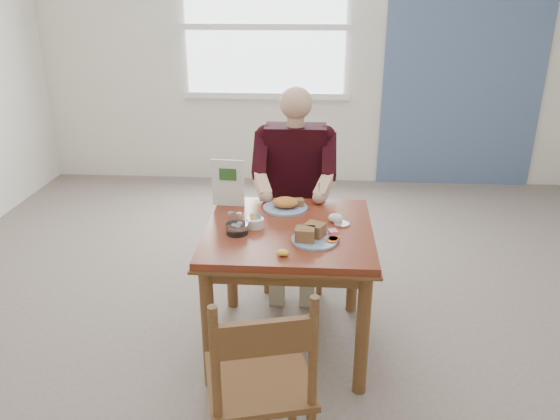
# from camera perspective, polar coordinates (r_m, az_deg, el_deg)

# --- Properties ---
(floor) EXTENTS (6.00, 6.00, 0.00)m
(floor) POSITION_cam_1_polar(r_m,az_deg,el_deg) (3.34, 0.88, -13.70)
(floor) COLOR #695D55
(floor) RESTS_ON ground
(wall_back) EXTENTS (5.50, 0.00, 5.50)m
(wall_back) POSITION_cam_1_polar(r_m,az_deg,el_deg) (5.73, 2.62, 16.57)
(wall_back) COLOR white
(wall_back) RESTS_ON ground
(accent_panel) EXTENTS (1.60, 0.02, 2.80)m
(accent_panel) POSITION_cam_1_polar(r_m,az_deg,el_deg) (5.90, 18.97, 15.62)
(accent_panel) COLOR #4D648F
(accent_panel) RESTS_ON ground
(lemon_wedge) EXTENTS (0.07, 0.05, 0.03)m
(lemon_wedge) POSITION_cam_1_polar(r_m,az_deg,el_deg) (2.65, 0.30, -4.48)
(lemon_wedge) COLOR yellow
(lemon_wedge) RESTS_ON table
(napkin) EXTENTS (0.09, 0.08, 0.05)m
(napkin) POSITION_cam_1_polar(r_m,az_deg,el_deg) (3.04, 5.82, -0.82)
(napkin) COLOR white
(napkin) RESTS_ON table
(metal_dish) EXTENTS (0.11, 0.11, 0.01)m
(metal_dish) POSITION_cam_1_polar(r_m,az_deg,el_deg) (3.02, 6.46, -1.47)
(metal_dish) COLOR silver
(metal_dish) RESTS_ON table
(window) EXTENTS (1.72, 0.04, 1.42)m
(window) POSITION_cam_1_polar(r_m,az_deg,el_deg) (5.71, -1.59, 18.58)
(window) COLOR white
(window) RESTS_ON wall_back
(table) EXTENTS (0.92, 0.92, 0.75)m
(table) POSITION_cam_1_polar(r_m,az_deg,el_deg) (3.01, 0.95, -3.81)
(table) COLOR maroon
(table) RESTS_ON ground
(chair_far) EXTENTS (0.42, 0.42, 0.95)m
(chair_far) POSITION_cam_1_polar(r_m,az_deg,el_deg) (3.80, 1.56, -0.72)
(chair_far) COLOR brown
(chair_far) RESTS_ON ground
(chair_near) EXTENTS (0.51, 0.51, 0.95)m
(chair_near) POSITION_cam_1_polar(r_m,az_deg,el_deg) (2.30, -2.04, -17.86)
(chair_near) COLOR brown
(chair_near) RESTS_ON ground
(diner) EXTENTS (0.53, 0.56, 1.39)m
(diner) POSITION_cam_1_polar(r_m,az_deg,el_deg) (3.60, 1.55, 3.60)
(diner) COLOR gray
(diner) RESTS_ON chair_far
(near_plate) EXTENTS (0.28, 0.28, 0.08)m
(near_plate) POSITION_cam_1_polar(r_m,az_deg,el_deg) (2.81, 3.48, -2.66)
(near_plate) COLOR white
(near_plate) RESTS_ON table
(far_plate) EXTENTS (0.29, 0.29, 0.07)m
(far_plate) POSITION_cam_1_polar(r_m,az_deg,el_deg) (3.21, 0.66, 0.56)
(far_plate) COLOR white
(far_plate) RESTS_ON table
(caddy) EXTENTS (0.12, 0.12, 0.07)m
(caddy) POSITION_cam_1_polar(r_m,az_deg,el_deg) (2.96, -2.64, -1.33)
(caddy) COLOR white
(caddy) RESTS_ON table
(shakers) EXTENTS (0.08, 0.05, 0.08)m
(shakers) POSITION_cam_1_polar(r_m,az_deg,el_deg) (2.99, -4.71, -0.94)
(shakers) COLOR white
(shakers) RESTS_ON table
(creamer) EXTENTS (0.16, 0.16, 0.05)m
(creamer) POSITION_cam_1_polar(r_m,az_deg,el_deg) (2.89, -4.51, -1.95)
(creamer) COLOR white
(creamer) RESTS_ON table
(menu) EXTENTS (0.19, 0.03, 0.28)m
(menu) POSITION_cam_1_polar(r_m,az_deg,el_deg) (3.23, -5.46, 2.86)
(menu) COLOR white
(menu) RESTS_ON table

